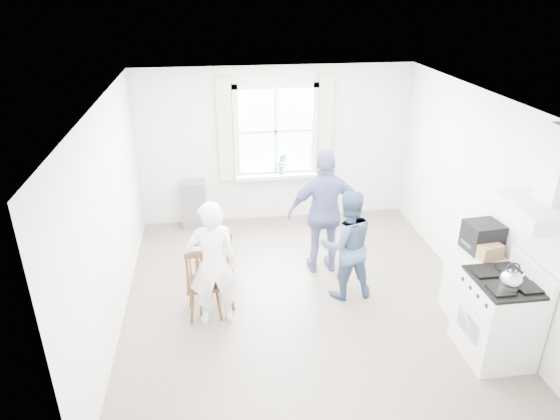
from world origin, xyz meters
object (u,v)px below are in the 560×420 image
Objects in this scene: stereo_stack at (482,236)px; low_cabinet at (472,284)px; person_mid at (347,245)px; person_right at (325,212)px; gas_stove at (498,317)px; windsor_chair_a at (214,263)px; person_left at (213,264)px; windsor_chair_b at (203,277)px.

low_cabinet is at bearing -139.06° from stereo_stack.
person_right is at bearing -81.69° from person_mid.
person_mid reaches higher than low_cabinet.
low_cabinet is (0.07, 0.70, -0.03)m from gas_stove.
gas_stove is 0.70m from low_cabinet.
person_mid is at bearing 3.50° from windsor_chair_a.
person_left is (-3.09, 0.31, 0.35)m from low_cabinet.
stereo_stack is 3.19m from windsor_chair_a.
person_right is (1.68, 0.95, 0.30)m from windsor_chair_b.
windsor_chair_a reaches higher than low_cabinet.
person_left reaches higher than windsor_chair_a.
person_right reaches higher than low_cabinet.
person_left is (0.12, -0.06, 0.20)m from windsor_chair_b.
person_left is (-3.14, 0.26, -0.27)m from stereo_stack.
stereo_stack reaches higher than windsor_chair_a.
person_mid reaches higher than windsor_chair_b.
person_mid is 0.82× the size of person_right.
windsor_chair_a is at bearing 0.20° from person_mid.
person_right reaches higher than gas_stove.
person_mid is (-1.45, 0.61, -0.33)m from stereo_stack.
person_mid reaches higher than windsor_chair_a.
person_mid is at bearing 157.04° from stereo_stack.
person_mid is at bearing 134.45° from gas_stove.
person_mid is at bearing -173.58° from person_left.
gas_stove is at bearing 126.36° from person_right.
stereo_stack is at bearing 80.97° from gas_stove.
windsor_chair_a is 0.69× the size of person_left.
person_mid is at bearing 9.04° from windsor_chair_b.
low_cabinet is 0.50× the size of person_right.
low_cabinet is 1.57m from person_mid.
low_cabinet is 3.24m from windsor_chair_b.
gas_stove is at bearing 131.14° from person_mid.
stereo_stack reaches higher than low_cabinet.
windsor_chair_a is 0.28m from person_left.
person_left reaches higher than gas_stove.
stereo_stack is at bearing -5.68° from windsor_chair_b.
stereo_stack reaches higher than windsor_chair_b.
windsor_chair_b is 0.62× the size of person_left.
person_left is 1.73m from person_mid.
person_left is 0.89× the size of person_right.
person_right is (-1.53, 1.32, 0.45)m from low_cabinet.
low_cabinet is at bearing 169.13° from person_left.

